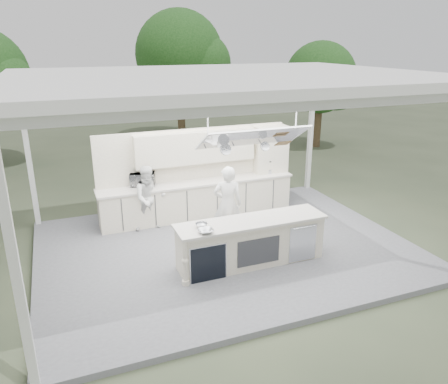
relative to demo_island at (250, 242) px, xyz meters
name	(u,v)px	position (x,y,z in m)	size (l,w,h in m)	color
ground	(225,251)	(-0.18, 0.91, -0.60)	(90.00, 90.00, 0.00)	#474F36
stage_deck	(225,248)	(-0.18, 0.91, -0.54)	(8.00, 6.00, 0.12)	slate
tent	(226,81)	(-0.18, 0.90, 3.11)	(8.20, 6.20, 3.86)	white
demo_island	(250,242)	(0.00, 0.00, 0.00)	(3.10, 0.79, 0.95)	white
back_counter	(198,199)	(-0.18, 2.81, 0.00)	(5.08, 0.72, 0.95)	white
back_wall_unit	(211,158)	(0.27, 3.03, 0.98)	(5.05, 0.48, 2.25)	white
tree_cluster	(130,72)	(-0.34, 10.68, 2.69)	(19.55, 9.40, 5.85)	brown
head_chef	(228,204)	(-0.02, 1.18, 0.41)	(0.64, 0.42, 1.76)	white
sous_chef	(149,198)	(-1.51, 2.46, 0.31)	(0.77, 0.60, 1.58)	silver
toaster_oven	(143,179)	(-1.55, 2.99, 0.64)	(0.59, 0.40, 0.33)	#BBBDC2
bowl_large	(206,231)	(-1.03, -0.24, 0.51)	(0.30, 0.30, 0.07)	silver
bowl_small	(201,225)	(-1.02, 0.06, 0.51)	(0.24, 0.24, 0.07)	silver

